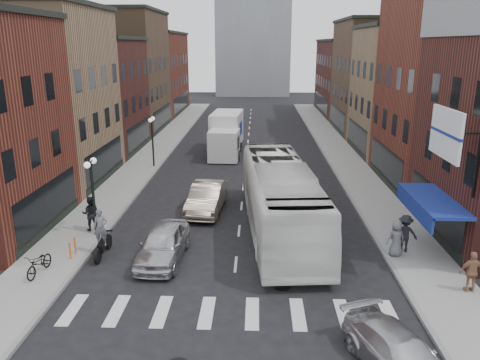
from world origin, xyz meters
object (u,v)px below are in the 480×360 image
motorcycle_rider (101,235)px  sedan_left_near (163,244)px  ped_right_b (472,272)px  ped_right_c (396,238)px  bike_rack (73,248)px  sedan_left_far (207,198)px  streetlamp_far (152,132)px  parked_bicycle (39,263)px  curb_car (400,355)px  ped_left_solo (91,213)px  ped_right_a (405,233)px  transit_bus (280,198)px  streetlamp_near (92,183)px  box_truck (226,134)px  billboard_sign (448,135)px

motorcycle_rider → sedan_left_near: motorcycle_rider is taller
ped_right_b → ped_right_c: 3.84m
bike_rack → sedan_left_far: 8.69m
streetlamp_far → parked_bicycle: 18.65m
curb_car → ped_right_b: size_ratio=2.63×
streetlamp_far → bike_rack: streetlamp_far is taller
bike_rack → ped_right_b: ped_right_b is taller
ped_left_solo → ped_right_a: 15.87m
ped_right_b → ped_right_c: bearing=-58.6°
ped_left_solo → curb_car: bearing=129.2°
sedan_left_far → ped_left_solo: ped_left_solo is taller
bike_rack → ped_right_a: bearing=4.0°
transit_bus → ped_right_c: bearing=-35.8°
sedan_left_far → streetlamp_near: bearing=-138.8°
motorcycle_rider → sedan_left_far: motorcycle_rider is taller
transit_bus → curb_car: 11.68m
bike_rack → parked_bicycle: parked_bicycle is taller
motorcycle_rider → sedan_left_far: bearing=49.9°
streetlamp_far → ped_right_b: streetlamp_far is taller
box_truck → parked_bicycle: bearing=-101.3°
streetlamp_near → parked_bicycle: streetlamp_near is taller
bike_rack → ped_right_a: size_ratio=0.44×
ped_right_a → ped_right_b: bearing=116.7°
motorcycle_rider → ped_left_solo: (-1.50, 2.84, -0.02)m
box_truck → ped_left_solo: bearing=-103.6°
sedan_left_far → curb_car: sedan_left_far is taller
billboard_sign → ped_left_solo: bearing=166.4°
streetlamp_near → curb_car: 16.39m
box_truck → motorcycle_rider: (-4.43, -21.64, -0.69)m
billboard_sign → parked_bicycle: size_ratio=1.98×
bike_rack → transit_bus: 10.54m
billboard_sign → ped_left_solo: size_ratio=1.98×
billboard_sign → ped_left_solo: (-16.39, 3.96, -5.05)m
streetlamp_far → ped_right_c: size_ratio=2.41×
bike_rack → ped_right_c: (15.00, 0.62, 0.45)m
billboard_sign → bike_rack: 17.14m
streetlamp_far → parked_bicycle: size_ratio=2.19×
sedan_left_near → ped_left_solo: bearing=148.1°
billboard_sign → bike_rack: (-16.19, 0.80, -5.58)m
bike_rack → transit_bus: size_ratio=0.06×
ped_right_b → streetlamp_far: bearing=-50.0°
streetlamp_far → ped_right_a: streetlamp_far is taller
billboard_sign → ped_right_a: billboard_sign is taller
sedan_left_near → parked_bicycle: bearing=-156.5°
streetlamp_near → curb_car: size_ratio=0.92×
box_truck → sedan_left_near: box_truck is taller
box_truck → transit_bus: (4.03, -18.21, 0.07)m
sedan_left_near → parked_bicycle: sedan_left_near is taller
motorcycle_rider → ped_left_solo: motorcycle_rider is taller
sedan_left_far → ped_right_c: size_ratio=3.03×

